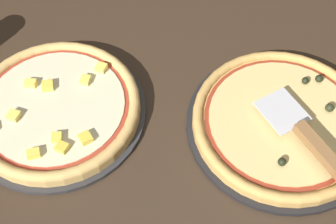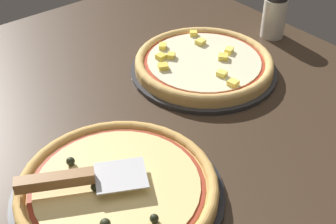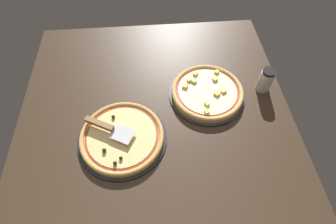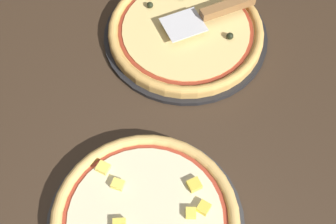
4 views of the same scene
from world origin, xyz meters
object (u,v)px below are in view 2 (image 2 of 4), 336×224
pizza_back (204,63)px  pizza_front (118,187)px  serving_spatula (69,179)px  parmesan_shaker (274,16)px

pizza_back → pizza_front: bearing=-62.2°
pizza_front → serving_spatula: size_ratio=1.63×
pizza_front → pizza_back: size_ratio=1.05×
pizza_front → serving_spatula: bearing=-119.5°
pizza_front → pizza_back: bearing=117.8°
serving_spatula → pizza_back: bearing=110.1°
serving_spatula → parmesan_shaker: bearing=104.3°
serving_spatula → parmesan_shaker: (-18.20, 71.51, 0.37)cm
pizza_front → serving_spatula: serving_spatula is taller
pizza_front → parmesan_shaker: 68.58cm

